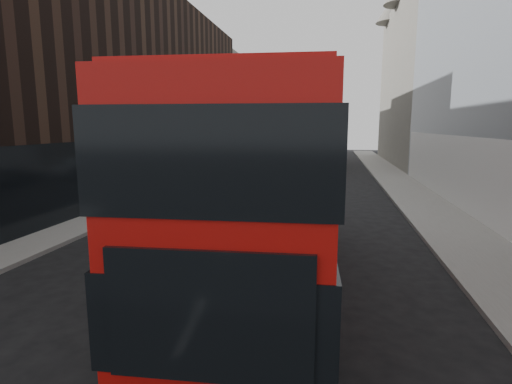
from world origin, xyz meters
The scene contains 12 objects.
sidewalk_right centered at (7.50, 25.00, 0.07)m, with size 3.00×80.00×0.15m, color slate.
sidewalk_left centered at (-8.00, 25.00, 0.07)m, with size 2.00×80.00×0.15m, color slate.
building_modern_block centered at (11.47, 21.00, 9.90)m, with size 5.03×22.00×20.00m.
building_victorian centered at (11.38, 44.00, 9.66)m, with size 6.50×24.00×21.00m.
building_left_mid centered at (-11.50, 30.00, 7.00)m, with size 5.00×24.00×14.00m, color black.
building_left_far centered at (-11.50, 52.00, 6.50)m, with size 5.00×20.00×13.00m, color slate.
street_lamp centered at (-8.22, 18.00, 4.18)m, with size 1.06×0.22×7.00m.
red_bus centered at (0.80, 6.23, 2.84)m, with size 3.68×12.79×5.10m.
grey_bus centered at (1.45, 41.24, 1.73)m, with size 2.87×10.08×3.23m.
car_a centered at (1.27, 19.27, 0.77)m, with size 1.82×4.53×1.54m, color black.
car_b centered at (0.65, 26.00, 0.79)m, with size 1.66×4.77×1.57m, color gray.
car_c centered at (0.70, 28.05, 0.67)m, with size 1.87×4.60×1.34m, color black.
Camera 1 is at (2.49, -4.14, 4.33)m, focal length 28.00 mm.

